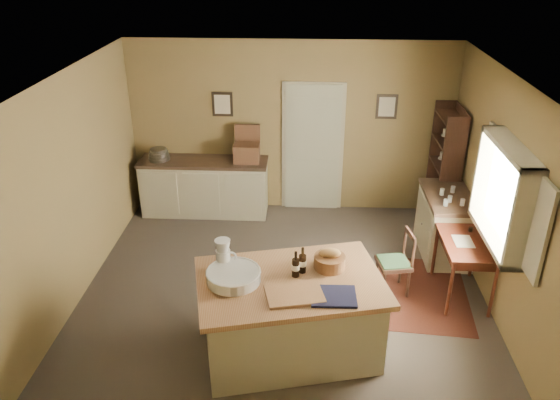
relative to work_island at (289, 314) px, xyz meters
The scene contains 16 objects.
ground 1.11m from the work_island, 96.38° to the left, with size 5.00×5.00×0.00m, color brown.
wall_back 3.60m from the work_island, 91.82° to the left, with size 5.00×0.10×2.70m, color olive.
wall_front 1.74m from the work_island, 94.20° to the right, with size 5.00×0.10×2.70m, color olive.
wall_left 2.92m from the work_island, 159.22° to the left, with size 0.10×5.00×2.70m, color olive.
wall_right 2.73m from the work_island, 22.52° to the left, with size 0.10×5.00×2.70m, color olive.
ceiling 2.43m from the work_island, 96.38° to the left, with size 5.00×5.00×0.00m, color silver.
door 3.52m from the work_island, 86.04° to the left, with size 0.97×0.06×2.11m, color #B6B698.
framed_prints 3.68m from the work_island, 88.53° to the left, with size 2.82×0.02×0.38m.
window 2.67m from the work_island, 18.88° to the left, with size 0.25×1.99×1.12m.
work_island is the anchor object (origin of this frame).
sideboard 3.51m from the work_island, 114.47° to the left, with size 2.00×0.57×1.18m.
rug 2.04m from the work_island, 34.33° to the left, with size 1.10×1.60×0.01m, color #461E11.
writing_desk 2.38m from the work_island, 28.20° to the left, with size 0.57×0.94×0.82m.
desk_chair 1.70m from the work_island, 42.59° to the left, with size 0.38×0.38×0.82m, color black, non-canonical shape.
right_cabinet 2.98m from the work_island, 45.50° to the left, with size 0.63×1.13×0.99m.
shelving_unit 3.76m from the work_island, 53.19° to the left, with size 0.31×0.83×1.85m.
Camera 1 is at (0.26, -5.60, 4.07)m, focal length 35.00 mm.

